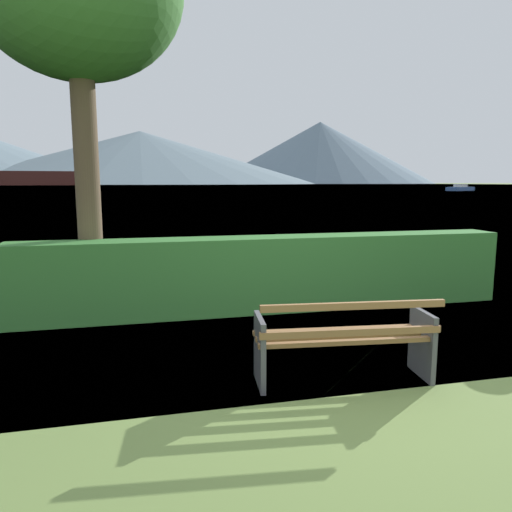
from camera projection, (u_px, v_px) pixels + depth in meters
name	position (u px, v px, depth m)	size (l,w,h in m)	color
ground_plane	(341.00, 379.00, 4.78)	(1400.00, 1400.00, 0.00)	olive
water_surface	(143.00, 185.00, 302.31)	(620.00, 620.00, 0.00)	#6B8EA3
park_bench	(344.00, 340.00, 4.66)	(1.78, 0.75, 0.87)	olive
hedge_row	(270.00, 273.00, 7.31)	(7.52, 0.60, 1.13)	#387A33
sailboat_mid	(460.00, 188.00, 107.38)	(8.81, 6.25, 1.49)	#335693
distant_hills	(82.00, 152.00, 535.72)	(820.34, 448.70, 78.58)	slate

